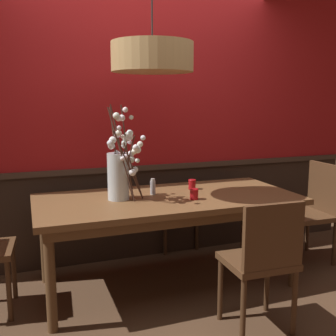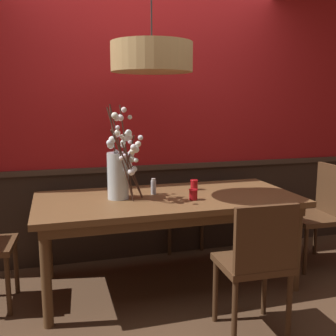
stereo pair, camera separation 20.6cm
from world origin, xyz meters
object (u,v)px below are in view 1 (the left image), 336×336
chair_far_side_right (171,197)px  candle_holder_nearer_center (194,194)px  chair_head_east_end (313,207)px  condiment_bottle (153,187)px  dining_table (168,206)px  candle_holder_nearer_edge (192,184)px  pendant_lamp (152,57)px  vase_with_blossoms (120,171)px  chair_near_side_right (263,257)px

chair_far_side_right → candle_holder_nearer_center: (-0.19, -1.04, 0.28)m
chair_head_east_end → condiment_bottle: chair_head_east_end is taller
candle_holder_nearer_center → chair_head_east_end: bearing=8.0°
dining_table → candle_holder_nearer_edge: (0.29, 0.17, 0.12)m
condiment_bottle → chair_head_east_end: bearing=-3.2°
candle_holder_nearer_center → pendant_lamp: 1.09m
chair_head_east_end → vase_with_blossoms: (-1.86, 0.00, 0.46)m
chair_near_side_right → pendant_lamp: 1.62m
chair_far_side_right → chair_head_east_end: (1.12, -0.85, 0.00)m
candle_holder_nearer_center → pendant_lamp: size_ratio=0.08×
pendant_lamp → chair_head_east_end: bearing=1.9°
condiment_bottle → vase_with_blossoms: bearing=-163.8°
chair_near_side_right → vase_with_blossoms: size_ratio=1.22×
chair_head_east_end → chair_far_side_right: bearing=142.8°
vase_with_blossoms → condiment_bottle: (0.29, 0.08, -0.17)m
chair_head_east_end → candle_holder_nearer_center: size_ratio=10.94×
chair_far_side_right → candle_holder_nearer_center: size_ratio=10.65×
chair_far_side_right → condiment_bottle: bearing=-120.0°
dining_table → chair_far_side_right: (0.35, 0.88, -0.16)m
chair_near_side_right → pendant_lamp: size_ratio=0.83×
candle_holder_nearer_center → dining_table: bearing=134.6°
chair_head_east_end → candle_holder_nearer_edge: 1.23m
chair_near_side_right → condiment_bottle: size_ratio=6.84×
chair_head_east_end → condiment_bottle: (-1.57, 0.09, 0.29)m
candle_holder_nearer_center → pendant_lamp: bearing=156.1°
chair_near_side_right → chair_far_side_right: size_ratio=0.99×
chair_far_side_right → candle_holder_nearer_center: chair_far_side_right is taller
chair_far_side_right → chair_head_east_end: chair_head_east_end is taller
vase_with_blossoms → candle_holder_nearer_center: (0.54, -0.19, -0.19)m
chair_far_side_right → candle_holder_nearer_edge: size_ratio=10.41×
candle_holder_nearer_edge → pendant_lamp: size_ratio=0.08×
candle_holder_nearer_center → condiment_bottle: size_ratio=0.65×
dining_table → candle_holder_nearer_edge: candle_holder_nearer_edge is taller
candle_holder_nearer_center → condiment_bottle: 0.37m
dining_table → candle_holder_nearer_edge: bearing=31.4°
vase_with_blossoms → pendant_lamp: bearing=-13.1°
vase_with_blossoms → candle_holder_nearer_edge: size_ratio=8.47×
chair_far_side_right → candle_holder_nearer_edge: 0.76m
vase_with_blossoms → condiment_bottle: vase_with_blossoms is taller
chair_near_side_right → chair_far_side_right: 1.74m
chair_near_side_right → vase_with_blossoms: vase_with_blossoms is taller
dining_table → vase_with_blossoms: size_ratio=2.83×
chair_head_east_end → candle_holder_nearer_center: 1.36m
vase_with_blossoms → candle_holder_nearer_center: bearing=-19.2°
pendant_lamp → candle_holder_nearer_center: bearing=-23.9°
vase_with_blossoms → pendant_lamp: size_ratio=0.68×
candle_holder_nearer_center → pendant_lamp: pendant_lamp is taller
chair_far_side_right → candle_holder_nearer_center: bearing=-100.5°
chair_near_side_right → condiment_bottle: (-0.43, 0.98, 0.29)m
chair_far_side_right → candle_holder_nearer_center: 1.09m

